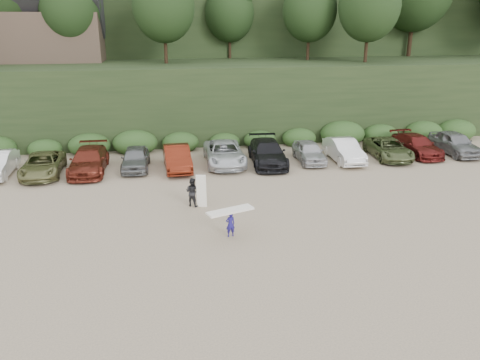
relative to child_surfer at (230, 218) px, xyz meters
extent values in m
plane|color=tan|center=(0.40, 1.03, -0.89)|extent=(120.00, 120.00, 0.00)
cube|color=black|center=(0.40, 23.03, 2.11)|extent=(80.00, 14.00, 6.00)
cube|color=black|center=(0.40, 41.03, 7.11)|extent=(90.00, 30.00, 16.00)
ellipsoid|color=black|center=(0.40, 23.03, 10.11)|extent=(66.00, 12.00, 10.00)
cube|color=#2B491E|center=(-0.15, 15.53, -0.29)|extent=(46.20, 2.00, 1.20)
cube|color=brown|center=(-11.60, 25.03, 7.11)|extent=(8.00, 6.00, 4.00)
imported|color=olive|center=(-10.46, 10.79, -0.19)|extent=(2.48, 5.06, 1.38)
imported|color=maroon|center=(-7.65, 10.97, -0.11)|extent=(2.24, 5.38, 1.56)
imported|color=slate|center=(-4.71, 11.20, -0.15)|extent=(1.86, 4.38, 1.48)
imported|color=#621D0E|center=(-1.99, 10.70, -0.11)|extent=(1.87, 4.80, 1.56)
imported|color=silver|center=(1.23, 11.33, -0.12)|extent=(2.59, 5.54, 1.53)
imported|color=black|center=(4.14, 10.88, -0.08)|extent=(2.59, 5.67, 1.61)
imported|color=#B3B3B8|center=(7.12, 11.00, -0.17)|extent=(1.82, 4.27, 1.44)
imported|color=white|center=(9.55, 10.73, -0.11)|extent=(1.67, 4.74, 1.56)
imported|color=#515D36|center=(13.00, 10.97, -0.19)|extent=(2.62, 5.13, 1.39)
imported|color=maroon|center=(15.41, 11.40, -0.16)|extent=(2.35, 5.09, 1.44)
imported|color=gray|center=(18.30, 11.21, -0.06)|extent=(1.99, 4.85, 1.65)
imported|color=navy|center=(0.00, 0.00, -0.29)|extent=(0.48, 0.37, 1.19)
cube|color=white|center=(0.00, 0.00, 0.37)|extent=(2.25, 1.31, 0.09)
imported|color=black|center=(-1.45, 4.03, -0.11)|extent=(0.95, 0.91, 1.55)
cube|color=white|center=(-0.99, 3.71, 0.03)|extent=(0.56, 0.38, 1.82)
camera|label=1|loc=(-2.71, -19.18, 8.41)|focal=35.00mm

